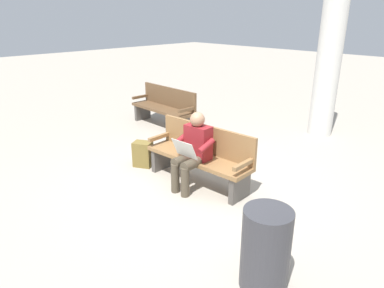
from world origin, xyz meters
name	(u,v)px	position (x,y,z in m)	size (l,w,h in m)	color
ground_plane	(197,182)	(0.00, 0.00, 0.00)	(40.00, 40.00, 0.00)	#A89E8E
bench_near	(201,154)	(0.00, -0.07, 0.46)	(1.82, 0.58, 0.90)	olive
person_seated	(193,149)	(-0.06, 0.16, 0.63)	(0.59, 0.59, 1.18)	maroon
backpack	(143,154)	(1.13, 0.21, 0.22)	(0.38, 0.36, 0.44)	brown
bench_far	(165,107)	(2.64, -1.59, 0.46)	(1.81, 0.52, 0.90)	brown
support_pillar	(331,45)	(-0.23, -3.64, 1.90)	(0.50, 0.50, 3.80)	silver
trash_bin	(266,249)	(-2.01, 1.13, 0.42)	(0.47, 0.47, 0.84)	#38383D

